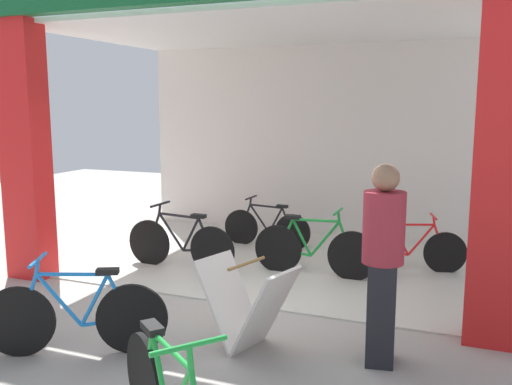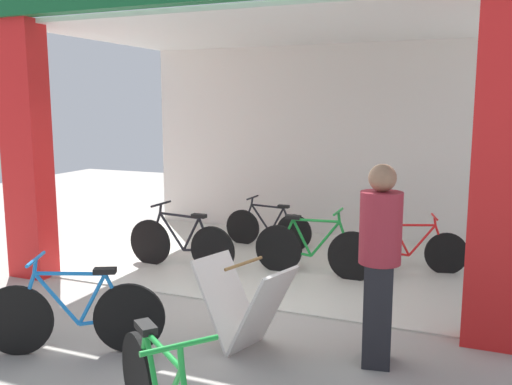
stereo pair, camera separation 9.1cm
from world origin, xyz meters
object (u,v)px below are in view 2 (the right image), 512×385
Objects in this scene: bicycle_inside_1 at (412,250)px; bicycle_inside_2 at (314,250)px; bicycle_inside_3 at (268,228)px; bicycle_parked_0 at (74,315)px; bicycle_inside_0 at (181,244)px; pedestrian_3 at (379,261)px; sandwich_board_sign at (244,305)px.

bicycle_inside_2 is (-1.17, -0.66, 0.05)m from bicycle_inside_1.
bicycle_inside_3 is at bearing 133.52° from bicycle_inside_2.
bicycle_inside_2 is 3.33m from bicycle_parked_0.
bicycle_inside_0 is 3.14m from bicycle_inside_1.
bicycle_inside_2 reaches higher than bicycle_inside_0.
bicycle_inside_2 is (1.79, 0.39, 0.00)m from bicycle_inside_0.
bicycle_inside_3 is 0.83× the size of pedestrian_3.
bicycle_parked_0 is (-2.53, -3.70, 0.05)m from bicycle_inside_1.
bicycle_parked_0 is 0.86× the size of pedestrian_3.
bicycle_parked_0 is at bearing -153.22° from sandwich_board_sign.
bicycle_inside_0 is 1.14× the size of bicycle_inside_3.
bicycle_inside_3 is 3.68m from sandwich_board_sign.
pedestrian_3 is at bearing -30.67° from bicycle_inside_0.
bicycle_inside_0 is 2.69m from bicycle_parked_0.
bicycle_inside_1 is at bearing 19.43° from bicycle_inside_0.
bicycle_parked_0 reaches higher than sandwich_board_sign.
bicycle_inside_1 is at bearing 55.60° from bicycle_parked_0.
bicycle_inside_0 is 1.69m from bicycle_inside_3.
bicycle_inside_0 is 1.83m from bicycle_inside_2.
bicycle_parked_0 is (0.43, -2.65, 0.00)m from bicycle_inside_0.
pedestrian_3 is at bearing -89.02° from bicycle_inside_1.
bicycle_parked_0 is 1.55m from sandwich_board_sign.
pedestrian_3 reaches higher than bicycle_inside_1.
bicycle_inside_3 is at bearing 107.82° from sandwich_board_sign.
bicycle_inside_0 reaches higher than bicycle_inside_1.
pedestrian_3 is (1.20, 0.17, 0.51)m from sandwich_board_sign.
bicycle_inside_2 is at bearing 65.88° from bicycle_parked_0.
bicycle_inside_0 reaches higher than sandwich_board_sign.
sandwich_board_sign is at bearing -72.18° from bicycle_inside_3.
sandwich_board_sign reaches higher than bicycle_inside_1.
bicycle_inside_1 is 3.21m from sandwich_board_sign.
bicycle_inside_0 is at bearing -167.84° from bicycle_inside_2.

